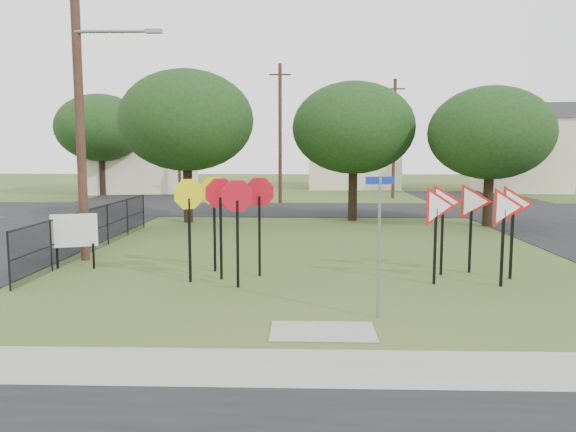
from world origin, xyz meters
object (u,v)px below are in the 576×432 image
at_px(yield_sign_cluster, 473,209).
at_px(info_board, 74,233).
at_px(stop_sign_cluster, 224,205).
at_px(street_name_sign, 379,237).

distance_m(yield_sign_cluster, info_board, 11.27).
relative_size(stop_sign_cluster, yield_sign_cluster, 0.83).
xyz_separation_m(street_name_sign, yield_sign_cluster, (2.96, 3.61, 0.22)).
relative_size(street_name_sign, info_board, 1.81).
bearing_deg(info_board, stop_sign_cluster, -14.40).
height_order(street_name_sign, info_board, street_name_sign).
bearing_deg(street_name_sign, stop_sign_cluster, 136.97).
bearing_deg(stop_sign_cluster, yield_sign_cluster, 1.55).
bearing_deg(stop_sign_cluster, street_name_sign, -43.03).
bearing_deg(yield_sign_cluster, stop_sign_cluster, -178.45).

